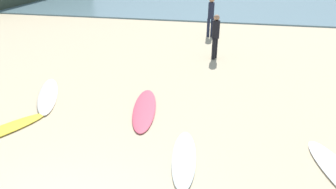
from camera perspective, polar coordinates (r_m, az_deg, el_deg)
The scene contains 6 objects.
surfboard_0 at distance 8.28m, azimuth -28.02°, elevation -5.78°, with size 0.50×2.11×0.07m, color yellow.
surfboard_2 at distance 9.62m, azimuth -21.17°, elevation -0.08°, with size 0.53×2.51×0.09m, color white.
surfboard_4 at distance 6.44m, azimuth 2.96°, elevation -11.56°, with size 0.49×1.95×0.08m, color white.
surfboard_5 at distance 8.25m, azimuth -4.33°, elevation -2.68°, with size 0.59×2.40×0.07m, color #DB465D.
beachgoer_near at distance 15.11m, azimuth 7.88°, elevation 14.27°, with size 0.38×0.38×1.83m.
beachgoer_mid at distance 11.98m, azimuth 8.72°, elevation 10.79°, with size 0.35×0.35×1.68m.
Camera 1 is at (2.21, -2.44, 3.93)m, focal length 33.23 mm.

